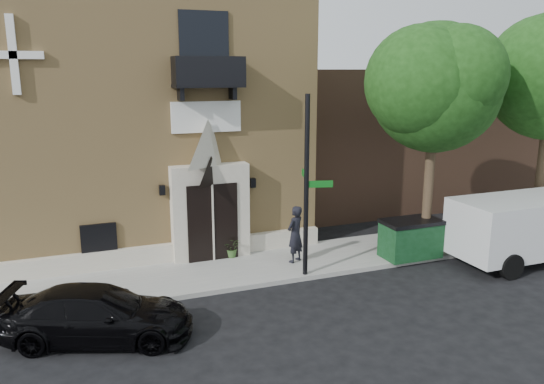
# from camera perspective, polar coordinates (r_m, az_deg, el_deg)

# --- Properties ---
(ground) EXTENTS (120.00, 120.00, 0.00)m
(ground) POSITION_cam_1_polar(r_m,az_deg,el_deg) (16.24, -0.53, -10.18)
(ground) COLOR black
(ground) RESTS_ON ground
(sidewalk) EXTENTS (42.00, 3.00, 0.15)m
(sidewalk) POSITION_cam_1_polar(r_m,az_deg,el_deg) (17.84, 0.81, -7.72)
(sidewalk) COLOR gray
(sidewalk) RESTS_ON ground
(church) EXTENTS (12.20, 11.01, 9.30)m
(church) POSITION_cam_1_polar(r_m,az_deg,el_deg) (22.12, -15.31, 8.01)
(church) COLOR tan
(church) RESTS_ON ground
(neighbour_building) EXTENTS (18.00, 8.00, 6.40)m
(neighbour_building) POSITION_cam_1_polar(r_m,az_deg,el_deg) (28.89, 15.83, 6.20)
(neighbour_building) COLOR brown
(neighbour_building) RESTS_ON ground
(street_tree_left) EXTENTS (4.97, 4.38, 7.77)m
(street_tree_left) POSITION_cam_1_polar(r_m,az_deg,el_deg) (18.21, 17.41, 10.78)
(street_tree_left) COLOR #38281C
(street_tree_left) RESTS_ON sidewalk
(black_sedan) EXTENTS (4.86, 3.20, 1.31)m
(black_sedan) POSITION_cam_1_polar(r_m,az_deg,el_deg) (13.74, -18.21, -12.39)
(black_sedan) COLOR black
(black_sedan) RESTS_ON ground
(cargo_van) EXTENTS (5.53, 2.36, 2.24)m
(cargo_van) POSITION_cam_1_polar(r_m,az_deg,el_deg) (20.07, 26.41, -3.22)
(cargo_van) COLOR silver
(cargo_van) RESTS_ON ground
(street_sign) EXTENTS (0.86, 1.02, 5.57)m
(street_sign) POSITION_cam_1_polar(r_m,az_deg,el_deg) (16.02, 3.77, 0.59)
(street_sign) COLOR black
(street_sign) RESTS_ON sidewalk
(fire_hydrant) EXTENTS (0.47, 0.37, 0.82)m
(fire_hydrant) POSITION_cam_1_polar(r_m,az_deg,el_deg) (18.85, 13.97, -5.42)
(fire_hydrant) COLOR red
(fire_hydrant) RESTS_ON sidewalk
(dumpster) EXTENTS (2.00, 1.14, 1.30)m
(dumpster) POSITION_cam_1_polar(r_m,az_deg,el_deg) (18.68, 14.70, -4.81)
(dumpster) COLOR #0E3316
(dumpster) RESTS_ON sidewalk
(planter) EXTENTS (0.76, 0.71, 0.67)m
(planter) POSITION_cam_1_polar(r_m,az_deg,el_deg) (18.19, -4.32, -5.97)
(planter) COLOR #3F682D
(planter) RESTS_ON sidewalk
(pedestrian_near) EXTENTS (0.83, 0.75, 1.91)m
(pedestrian_near) POSITION_cam_1_polar(r_m,az_deg,el_deg) (17.53, 2.51, -4.55)
(pedestrian_near) COLOR black
(pedestrian_near) RESTS_ON sidewalk
(pedestrian_far) EXTENTS (0.80, 0.96, 1.80)m
(pedestrian_far) POSITION_cam_1_polar(r_m,az_deg,el_deg) (22.03, 23.65, -2.14)
(pedestrian_far) COLOR #30271F
(pedestrian_far) RESTS_ON sidewalk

